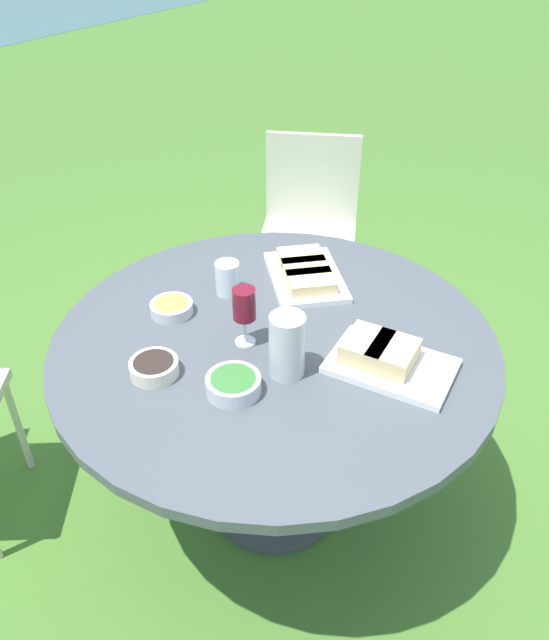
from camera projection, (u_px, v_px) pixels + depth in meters
ground_plane at (274, 499)px, 2.26m from camera, size 40.00×40.00×0.00m
dining_table at (274, 362)px, 1.88m from camera, size 1.31×1.31×0.74m
chair_near_left at (309, 218)px, 2.94m from camera, size 0.57×0.58×0.89m
water_pitcher at (287, 345)px, 1.64m from camera, size 0.10×0.10×0.18m
wine_glass at (244, 306)px, 1.73m from camera, size 0.07×0.07×0.18m
platter_bread_main at (306, 273)px, 2.07m from camera, size 0.40×0.40×0.06m
platter_charcuterie at (385, 357)px, 1.70m from camera, size 0.25×0.35×0.08m
bowl_fries at (172, 307)px, 1.91m from camera, size 0.13×0.13×0.04m
bowl_salad at (233, 384)px, 1.62m from camera, size 0.15×0.15×0.05m
bowl_olives at (154, 367)px, 1.68m from camera, size 0.13×0.13×0.04m
cup_water_near at (228, 278)px, 1.99m from camera, size 0.08×0.08×0.11m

